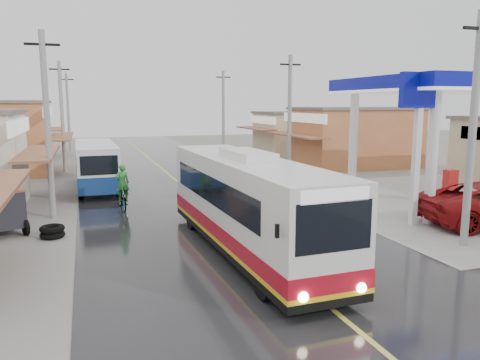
{
  "coord_description": "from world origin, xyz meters",
  "views": [
    {
      "loc": [
        -5.51,
        -12.61,
        4.97
      ],
      "look_at": [
        -0.13,
        3.6,
        2.17
      ],
      "focal_mm": 35.0,
      "sensor_mm": 36.0,
      "label": 1
    }
  ],
  "objects": [
    {
      "name": "tyre_stack",
      "position": [
        -6.85,
        5.7,
        0.23
      ],
      "size": [
        0.91,
        0.91,
        0.47
      ],
      "color": "black",
      "rests_on": "ground"
    },
    {
      "name": "ground",
      "position": [
        0.0,
        0.0,
        0.0
      ],
      "size": [
        120.0,
        120.0,
        0.0
      ],
      "primitive_type": "plane",
      "color": "slate",
      "rests_on": "ground"
    },
    {
      "name": "centre_line",
      "position": [
        0.0,
        15.0,
        0.02
      ],
      "size": [
        0.15,
        90.0,
        0.01
      ],
      "primitive_type": "cube",
      "color": "#D8CC4C",
      "rests_on": "road"
    },
    {
      "name": "second_bus",
      "position": [
        -4.97,
        15.76,
        1.45
      ],
      "size": [
        2.33,
        8.13,
        2.68
      ],
      "rotation": [
        0.0,
        0.0,
        0.02
      ],
      "color": "silver",
      "rests_on": "road"
    },
    {
      "name": "utility_poles_right",
      "position": [
        7.0,
        15.0,
        0.0
      ],
      "size": [
        1.6,
        36.0,
        8.0
      ],
      "primitive_type": null,
      "color": "gray",
      "rests_on": "ground"
    },
    {
      "name": "road",
      "position": [
        0.0,
        15.0,
        0.01
      ],
      "size": [
        12.0,
        90.0,
        0.02
      ],
      "primitive_type": "cube",
      "color": "black",
      "rests_on": "ground"
    },
    {
      "name": "utility_poles_left",
      "position": [
        -7.0,
        16.0,
        0.0
      ],
      "size": [
        1.6,
        50.0,
        8.0
      ],
      "primitive_type": null,
      "color": "gray",
      "rests_on": "ground"
    },
    {
      "name": "shopfronts_right",
      "position": [
        15.0,
        12.0,
        0.0
      ],
      "size": [
        11.0,
        44.0,
        4.8
      ],
      "primitive_type": null,
      "color": "beige",
      "rests_on": "ground"
    },
    {
      "name": "coach_bus",
      "position": [
        -0.49,
        1.85,
        1.66
      ],
      "size": [
        2.85,
        11.07,
        3.43
      ],
      "rotation": [
        0.0,
        0.0,
        0.04
      ],
      "color": "silver",
      "rests_on": "road"
    },
    {
      "name": "cyclist",
      "position": [
        -3.95,
        9.75,
        0.72
      ],
      "size": [
        0.84,
        2.07,
        2.18
      ],
      "rotation": [
        0.0,
        0.0,
        0.07
      ],
      "color": "black",
      "rests_on": "ground"
    },
    {
      "name": "tricycle_far",
      "position": [
        -9.41,
        13.54,
        0.88
      ],
      "size": [
        1.61,
        2.03,
        1.54
      ],
      "rotation": [
        0.0,
        0.0,
        0.16
      ],
      "color": "#26262D",
      "rests_on": "ground"
    }
  ]
}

